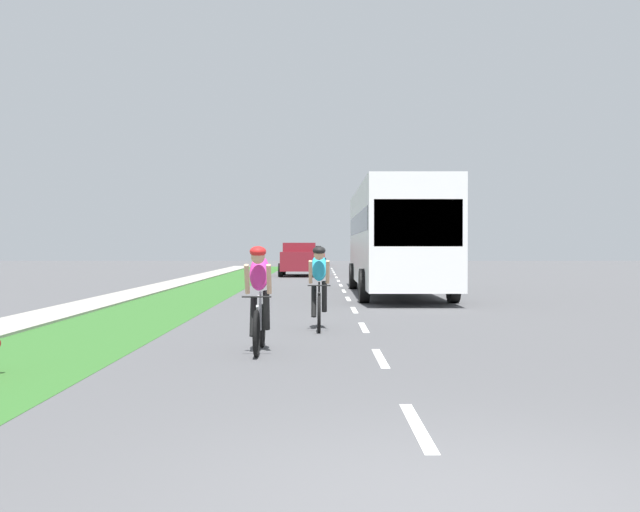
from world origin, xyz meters
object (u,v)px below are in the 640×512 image
object	(u,v)px
cyclist_trailing	(321,287)
bus_white	(398,234)
suv_maroon	(302,258)
pickup_black	(311,258)
sedan_red	(317,256)
cyclist_lead	(262,298)

from	to	relation	value
cyclist_trailing	bus_white	distance (m)	10.89
suv_maroon	pickup_black	size ratio (longest dim) A/B	0.92
pickup_black	sedan_red	size ratio (longest dim) A/B	1.19
suv_maroon	cyclist_trailing	bearing A→B (deg)	-87.63
bus_white	cyclist_trailing	bearing A→B (deg)	-103.38
cyclist_lead	suv_maroon	size ratio (longest dim) A/B	0.37
bus_white	sedan_red	xyz separation A→B (m)	(-2.98, 38.61, -1.21)
bus_white	cyclist_lead	bearing A→B (deg)	-103.97
cyclist_trailing	pickup_black	xyz separation A→B (m)	(-0.81, 38.09, 0.02)
cyclist_lead	bus_white	world-z (taller)	bus_white
sedan_red	pickup_black	bearing A→B (deg)	-91.75
cyclist_lead	sedan_red	size ratio (longest dim) A/B	0.40
cyclist_trailing	bus_white	bearing A→B (deg)	76.62
cyclist_trailing	suv_maroon	bearing A→B (deg)	92.37
cyclist_trailing	bus_white	xyz separation A→B (m)	(2.51, 10.54, 1.17)
suv_maroon	pickup_black	world-z (taller)	suv_maroon
bus_white	pickup_black	xyz separation A→B (m)	(-3.31, 27.55, -1.15)
bus_white	sedan_red	bearing A→B (deg)	94.41
pickup_black	sedan_red	bearing A→B (deg)	88.25
bus_white	sedan_red	distance (m)	38.75
suv_maroon	sedan_red	distance (m)	22.85
cyclist_trailing	pickup_black	world-z (taller)	pickup_black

